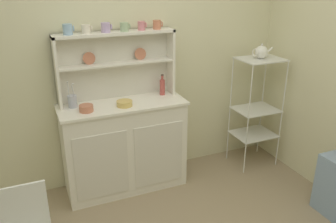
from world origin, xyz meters
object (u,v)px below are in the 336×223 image
at_px(cup_sky_0, 68,29).
at_px(jam_bottle, 162,87).
at_px(hutch_cabinet, 125,145).
at_px(utensil_jar, 72,101).
at_px(hutch_shelf_unit, 115,60).
at_px(porcelain_teapot, 261,52).
at_px(bowl_mixing_large, 86,108).
at_px(bakers_rack, 257,101).

distance_m(cup_sky_0, jam_bottle, 1.02).
bearing_deg(hutch_cabinet, utensil_jar, 169.81).
relative_size(hutch_shelf_unit, cup_sky_0, 11.70).
xyz_separation_m(hutch_shelf_unit, porcelain_teapot, (1.44, -0.25, -0.00)).
relative_size(hutch_shelf_unit, bowl_mixing_large, 9.03).
xyz_separation_m(hutch_cabinet, hutch_shelf_unit, (0.00, 0.16, 0.80)).
relative_size(hutch_shelf_unit, utensil_jar, 4.51).
relative_size(cup_sky_0, porcelain_teapot, 0.42).
bearing_deg(hutch_shelf_unit, porcelain_teapot, -9.81).
bearing_deg(hutch_shelf_unit, bakers_rack, -9.80).
xyz_separation_m(cup_sky_0, porcelain_teapot, (1.84, -0.21, -0.30)).
bearing_deg(bakers_rack, bowl_mixing_large, 179.61).
height_order(bowl_mixing_large, utensil_jar, utensil_jar).
bearing_deg(cup_sky_0, jam_bottle, -2.47).
height_order(bowl_mixing_large, porcelain_teapot, porcelain_teapot).
relative_size(hutch_cabinet, cup_sky_0, 12.51).
relative_size(cup_sky_0, jam_bottle, 0.46).
bearing_deg(cup_sky_0, utensil_jar, -123.64).
distance_m(hutch_shelf_unit, bakers_rack, 1.55).
height_order(hutch_cabinet, porcelain_teapot, porcelain_teapot).
bearing_deg(jam_bottle, hutch_cabinet, -168.69).
bearing_deg(jam_bottle, porcelain_teapot, -9.66).
bearing_deg(jam_bottle, bowl_mixing_large, -168.33).
bearing_deg(bakers_rack, hutch_shelf_unit, 170.20).
xyz_separation_m(hutch_shelf_unit, bowl_mixing_large, (-0.34, -0.24, -0.34)).
bearing_deg(utensil_jar, bakers_rack, -4.98).
distance_m(hutch_shelf_unit, bowl_mixing_large, 0.54).
xyz_separation_m(hutch_cabinet, cup_sky_0, (-0.40, 0.12, 1.11)).
height_order(hutch_shelf_unit, cup_sky_0, cup_sky_0).
bearing_deg(hutch_shelf_unit, hutch_cabinet, -90.00).
height_order(bakers_rack, bowl_mixing_large, bakers_rack).
bearing_deg(porcelain_teapot, bowl_mixing_large, 179.61).
distance_m(hutch_shelf_unit, porcelain_teapot, 1.46).
distance_m(hutch_shelf_unit, cup_sky_0, 0.51).
bearing_deg(bowl_mixing_large, hutch_shelf_unit, 34.81).
bearing_deg(cup_sky_0, hutch_shelf_unit, 5.87).
relative_size(bowl_mixing_large, porcelain_teapot, 0.54).
height_order(bowl_mixing_large, jam_bottle, jam_bottle).
bearing_deg(utensil_jar, porcelain_teapot, -4.98).
bearing_deg(utensil_jar, hutch_shelf_unit, 11.26).
relative_size(hutch_shelf_unit, porcelain_teapot, 4.91).
bearing_deg(cup_sky_0, bakers_rack, -6.43).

